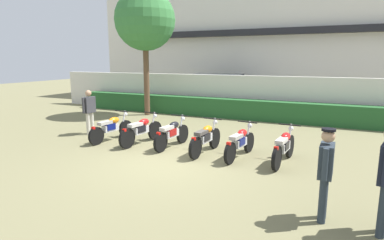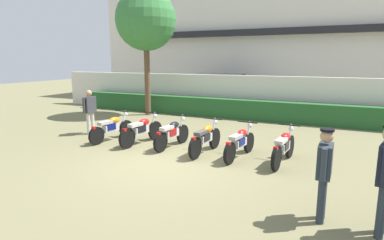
{
  "view_description": "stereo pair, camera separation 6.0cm",
  "coord_description": "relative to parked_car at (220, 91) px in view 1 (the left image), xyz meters",
  "views": [
    {
      "loc": [
        4.03,
        -7.05,
        2.71
      ],
      "look_at": [
        0.0,
        1.66,
        0.87
      ],
      "focal_mm": 29.88,
      "sensor_mm": 36.0,
      "label": 1
    },
    {
      "loc": [
        4.08,
        -7.02,
        2.71
      ],
      "look_at": [
        0.0,
        1.66,
        0.87
      ],
      "focal_mm": 29.88,
      "sensor_mm": 36.0,
      "label": 2
    }
  ],
  "objects": [
    {
      "name": "hedge_row",
      "position": [
        2.08,
        -2.87,
        -0.49
      ],
      "size": [
        17.54,
        0.7,
        0.89
      ],
      "primitive_type": "cube",
      "color": "#235628",
      "rests_on": "ground"
    },
    {
      "name": "motorcycle_in_row_1",
      "position": [
        0.41,
        -8.55,
        -0.48
      ],
      "size": [
        0.6,
        1.96,
        0.98
      ],
      "rotation": [
        0.0,
        0.0,
        1.43
      ],
      "color": "black",
      "rests_on": "ground"
    },
    {
      "name": "motorcycle_in_row_3",
      "position": [
        2.69,
        -8.67,
        -0.48
      ],
      "size": [
        0.6,
        1.89,
        0.97
      ],
      "rotation": [
        0.0,
        0.0,
        1.5
      ],
      "color": "black",
      "rests_on": "ground"
    },
    {
      "name": "officer_0",
      "position": [
        6.0,
        -11.47,
        0.0
      ],
      "size": [
        0.23,
        0.65,
        1.6
      ],
      "rotation": [
        0.0,
        0.0,
        3.12
      ],
      "color": "#28333D",
      "rests_on": "ground"
    },
    {
      "name": "compound_wall",
      "position": [
        2.08,
        -2.17,
        0.04
      ],
      "size": [
        21.92,
        0.3,
        1.95
      ],
      "primitive_type": "cube",
      "color": "silver",
      "rests_on": "ground"
    },
    {
      "name": "ground",
      "position": [
        2.08,
        -9.93,
        -0.94
      ],
      "size": [
        60.0,
        60.0,
        0.0
      ],
      "primitive_type": "plane",
      "color": "olive"
    },
    {
      "name": "tree_near_inspector",
      "position": [
        -2.42,
        -3.8,
        3.54
      ],
      "size": [
        2.85,
        2.85,
        5.94
      ],
      "color": "brown",
      "rests_on": "ground"
    },
    {
      "name": "motorcycle_in_row_5",
      "position": [
        4.9,
        -8.66,
        -0.48
      ],
      "size": [
        0.6,
        1.91,
        0.97
      ],
      "rotation": [
        0.0,
        0.0,
        1.47
      ],
      "color": "black",
      "rests_on": "ground"
    },
    {
      "name": "motorcycle_in_row_4",
      "position": [
        3.72,
        -8.65,
        -0.49
      ],
      "size": [
        0.6,
        1.89,
        0.95
      ],
      "rotation": [
        0.0,
        0.0,
        1.45
      ],
      "color": "black",
      "rests_on": "ground"
    },
    {
      "name": "parked_car",
      "position": [
        0.0,
        0.0,
        0.0
      ],
      "size": [
        4.66,
        2.43,
        1.89
      ],
      "rotation": [
        0.0,
        0.0,
        0.1
      ],
      "color": "#9EA3A8",
      "rests_on": "ground"
    },
    {
      "name": "building",
      "position": [
        2.08,
        5.17,
        3.07
      ],
      "size": [
        23.07,
        6.5,
        8.01
      ],
      "color": "silver",
      "rests_on": "ground"
    },
    {
      "name": "inspector_person",
      "position": [
        -2.06,
        -8.18,
        0.01
      ],
      "size": [
        0.22,
        0.66,
        1.61
      ],
      "color": "beige",
      "rests_on": "ground"
    },
    {
      "name": "motorcycle_in_row_2",
      "position": [
        1.5,
        -8.51,
        -0.49
      ],
      "size": [
        0.6,
        1.83,
        0.96
      ],
      "rotation": [
        0.0,
        0.0,
        1.48
      ],
      "color": "black",
      "rests_on": "ground"
    },
    {
      "name": "motorcycle_in_row_0",
      "position": [
        -0.75,
        -8.62,
        -0.49
      ],
      "size": [
        0.6,
        1.93,
        0.95
      ],
      "rotation": [
        0.0,
        0.0,
        1.45
      ],
      "color": "black",
      "rests_on": "ground"
    }
  ]
}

